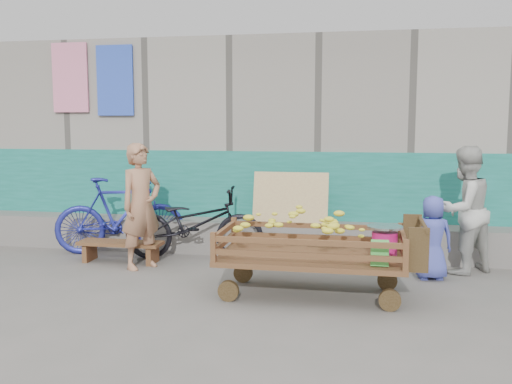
% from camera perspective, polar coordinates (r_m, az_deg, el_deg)
% --- Properties ---
extents(ground, '(80.00, 80.00, 0.00)m').
position_cam_1_polar(ground, '(5.68, -2.69, -11.54)').
color(ground, '#5B5A54').
rests_on(ground, ground).
extents(building_wall, '(12.00, 3.50, 3.00)m').
position_cam_1_polar(building_wall, '(9.37, 3.13, 4.92)').
color(building_wall, gray).
rests_on(building_wall, ground).
extents(banana_cart, '(2.09, 0.96, 0.89)m').
position_cam_1_polar(banana_cart, '(5.95, 5.18, -4.66)').
color(banana_cart, brown).
rests_on(banana_cart, ground).
extents(bench, '(1.09, 0.33, 0.27)m').
position_cam_1_polar(bench, '(7.61, -13.38, -5.37)').
color(bench, brown).
rests_on(bench, ground).
extents(vendor_man, '(0.61, 0.68, 1.55)m').
position_cam_1_polar(vendor_man, '(7.16, -11.41, -1.39)').
color(vendor_man, '#A37052').
rests_on(vendor_man, ground).
extents(woman, '(0.94, 0.91, 1.53)m').
position_cam_1_polar(woman, '(7.24, 20.08, -1.69)').
color(woman, '#B9BAB3').
rests_on(woman, ground).
extents(child, '(0.53, 0.40, 0.97)m').
position_cam_1_polar(child, '(6.86, 17.21, -4.38)').
color(child, '#444EB1').
rests_on(child, ground).
extents(bicycle_dark, '(1.89, 0.85, 0.96)m').
position_cam_1_polar(bicycle_dark, '(7.53, -6.21, -3.16)').
color(bicycle_dark, black).
rests_on(bicycle_dark, ground).
extents(bicycle_blue, '(1.82, 1.07, 1.05)m').
position_cam_1_polar(bicycle_blue, '(8.07, -13.43, -2.30)').
color(bicycle_blue, navy).
rests_on(bicycle_blue, ground).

